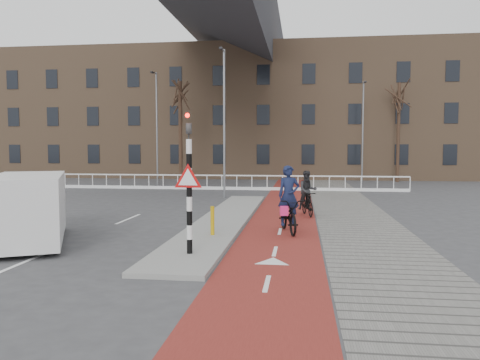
# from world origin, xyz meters

# --- Properties ---
(ground) EXTENTS (120.00, 120.00, 0.00)m
(ground) POSITION_xyz_m (0.00, 0.00, 0.00)
(ground) COLOR #38383A
(ground) RESTS_ON ground
(bike_lane) EXTENTS (2.50, 60.00, 0.01)m
(bike_lane) POSITION_xyz_m (1.50, 10.00, 0.01)
(bike_lane) COLOR maroon
(bike_lane) RESTS_ON ground
(sidewalk) EXTENTS (3.00, 60.00, 0.01)m
(sidewalk) POSITION_xyz_m (4.30, 10.00, 0.01)
(sidewalk) COLOR slate
(sidewalk) RESTS_ON ground
(curb_island) EXTENTS (1.80, 16.00, 0.12)m
(curb_island) POSITION_xyz_m (-0.70, 4.00, 0.06)
(curb_island) COLOR gray
(curb_island) RESTS_ON ground
(traffic_signal) EXTENTS (0.80, 0.80, 3.68)m
(traffic_signal) POSITION_xyz_m (-0.60, -2.02, 1.99)
(traffic_signal) COLOR black
(traffic_signal) RESTS_ON curb_island
(bollard) EXTENTS (0.12, 0.12, 0.88)m
(bollard) POSITION_xyz_m (-0.50, 0.56, 0.56)
(bollard) COLOR #CB9C0B
(bollard) RESTS_ON curb_island
(cyclist_near) EXTENTS (1.24, 2.26, 2.20)m
(cyclist_near) POSITION_xyz_m (1.79, 1.85, 0.75)
(cyclist_near) COLOR black
(cyclist_near) RESTS_ON bike_lane
(cyclist_far) EXTENTS (0.90, 1.77, 1.84)m
(cyclist_far) POSITION_xyz_m (2.45, 5.72, 0.77)
(cyclist_far) COLOR black
(cyclist_far) RESTS_ON bike_lane
(van) EXTENTS (3.71, 4.99, 2.00)m
(van) POSITION_xyz_m (-5.66, -0.84, 1.05)
(van) COLOR silver
(van) RESTS_ON ground
(railing) EXTENTS (28.00, 0.10, 0.99)m
(railing) POSITION_xyz_m (-5.00, 17.00, 0.31)
(railing) COLOR silver
(railing) RESTS_ON ground
(townhouse_row) EXTENTS (46.00, 10.00, 15.90)m
(townhouse_row) POSITION_xyz_m (-3.00, 32.00, 7.81)
(townhouse_row) COLOR #7F6047
(townhouse_row) RESTS_ON ground
(tree_mid) EXTENTS (0.29, 0.29, 7.92)m
(tree_mid) POSITION_xyz_m (-7.18, 22.34, 3.96)
(tree_mid) COLOR black
(tree_mid) RESTS_ON ground
(tree_right) EXTENTS (0.26, 0.26, 7.96)m
(tree_right) POSITION_xyz_m (9.94, 25.71, 3.98)
(tree_right) COLOR black
(tree_right) RESTS_ON ground
(streetlight_near) EXTENTS (0.12, 0.12, 8.11)m
(streetlight_near) POSITION_xyz_m (-2.02, 12.08, 4.06)
(streetlight_near) COLOR slate
(streetlight_near) RESTS_ON ground
(streetlight_left) EXTENTS (0.12, 0.12, 8.34)m
(streetlight_left) POSITION_xyz_m (-8.52, 20.58, 4.17)
(streetlight_left) COLOR slate
(streetlight_left) RESTS_ON ground
(streetlight_right) EXTENTS (0.12, 0.12, 7.93)m
(streetlight_right) POSITION_xyz_m (7.00, 24.55, 3.96)
(streetlight_right) COLOR slate
(streetlight_right) RESTS_ON ground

